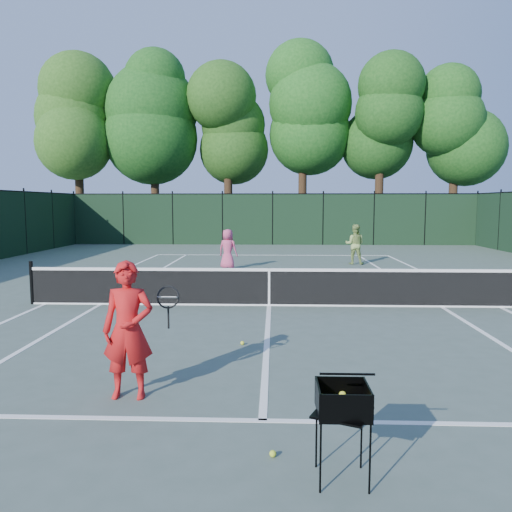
{
  "coord_description": "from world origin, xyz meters",
  "views": [
    {
      "loc": [
        0.13,
        -11.81,
        2.45
      ],
      "look_at": [
        -0.35,
        1.0,
        1.1
      ],
      "focal_mm": 35.0,
      "sensor_mm": 36.0,
      "label": 1
    }
  ],
  "objects_px": {
    "player_pink": "(228,249)",
    "loose_ball_midcourt": "(242,343)",
    "player_green": "(355,244)",
    "ball_hopper": "(343,401)",
    "loose_ball_near_cart": "(273,454)",
    "coach": "(128,330)"
  },
  "relations": [
    {
      "from": "player_pink",
      "to": "loose_ball_midcourt",
      "type": "bearing_deg",
      "value": 117.71
    },
    {
      "from": "player_green",
      "to": "player_pink",
      "type": "bearing_deg",
      "value": 33.8
    },
    {
      "from": "player_pink",
      "to": "ball_hopper",
      "type": "height_order",
      "value": "player_pink"
    },
    {
      "from": "loose_ball_near_cart",
      "to": "coach",
      "type": "bearing_deg",
      "value": 141.51
    },
    {
      "from": "loose_ball_midcourt",
      "to": "ball_hopper",
      "type": "bearing_deg",
      "value": -74.68
    },
    {
      "from": "ball_hopper",
      "to": "loose_ball_near_cart",
      "type": "height_order",
      "value": "ball_hopper"
    },
    {
      "from": "coach",
      "to": "ball_hopper",
      "type": "bearing_deg",
      "value": -39.82
    },
    {
      "from": "player_pink",
      "to": "loose_ball_midcourt",
      "type": "xyz_separation_m",
      "value": [
        1.2,
        -10.11,
        -0.72
      ]
    },
    {
      "from": "loose_ball_near_cart",
      "to": "loose_ball_midcourt",
      "type": "bearing_deg",
      "value": 98.07
    },
    {
      "from": "coach",
      "to": "player_green",
      "type": "xyz_separation_m",
      "value": [
        5.08,
        14.21,
        -0.06
      ]
    },
    {
      "from": "player_green",
      "to": "loose_ball_midcourt",
      "type": "height_order",
      "value": "player_green"
    },
    {
      "from": "ball_hopper",
      "to": "loose_ball_midcourt",
      "type": "relative_size",
      "value": 12.8
    },
    {
      "from": "coach",
      "to": "loose_ball_near_cart",
      "type": "xyz_separation_m",
      "value": [
        1.82,
        -1.45,
        -0.84
      ]
    },
    {
      "from": "coach",
      "to": "ball_hopper",
      "type": "height_order",
      "value": "coach"
    },
    {
      "from": "coach",
      "to": "loose_ball_midcourt",
      "type": "xyz_separation_m",
      "value": [
        1.28,
        2.4,
        -0.84
      ]
    },
    {
      "from": "player_green",
      "to": "coach",
      "type": "bearing_deg",
      "value": 85.37
    },
    {
      "from": "coach",
      "to": "player_pink",
      "type": "height_order",
      "value": "coach"
    },
    {
      "from": "coach",
      "to": "loose_ball_midcourt",
      "type": "bearing_deg",
      "value": 59.0
    },
    {
      "from": "player_green",
      "to": "ball_hopper",
      "type": "relative_size",
      "value": 1.86
    },
    {
      "from": "player_green",
      "to": "loose_ball_near_cart",
      "type": "xyz_separation_m",
      "value": [
        -3.26,
        -15.66,
        -0.78
      ]
    },
    {
      "from": "player_pink",
      "to": "player_green",
      "type": "height_order",
      "value": "player_green"
    },
    {
      "from": "loose_ball_midcourt",
      "to": "player_pink",
      "type": "bearing_deg",
      "value": 96.77
    }
  ]
}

